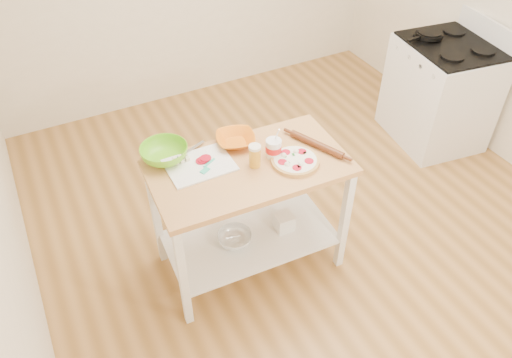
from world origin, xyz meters
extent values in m
cube|color=#AD7B40|center=(0.00, 0.00, -0.01)|extent=(4.00, 4.50, 0.02)
cube|color=tan|center=(-0.59, -0.16, 0.88)|extent=(1.25, 0.72, 0.04)
cube|color=white|center=(-0.59, -0.16, 0.25)|extent=(1.17, 0.66, 0.02)
cube|color=white|center=(-1.17, -0.42, 0.43)|extent=(0.05, 0.05, 0.86)
cube|color=white|center=(-1.14, 0.16, 0.43)|extent=(0.05, 0.05, 0.86)
cube|color=white|center=(-0.03, -0.47, 0.43)|extent=(0.05, 0.05, 0.86)
cube|color=white|center=(-0.01, 0.10, 0.43)|extent=(0.05, 0.05, 0.86)
cube|color=white|center=(1.64, 0.44, 0.46)|extent=(0.80, 0.91, 0.92)
cube|color=black|center=(1.64, 0.44, 0.93)|extent=(0.76, 0.86, 0.02)
cube|color=white|center=(1.97, 0.39, 1.02)|extent=(0.14, 0.81, 0.18)
cylinder|color=black|center=(1.54, 0.62, 0.98)|extent=(0.23, 0.23, 0.03)
cube|color=black|center=(1.36, 0.61, 0.98)|extent=(0.14, 0.03, 0.02)
cylinder|color=tan|center=(-0.32, -0.26, 0.91)|extent=(0.30, 0.30, 0.02)
cylinder|color=tan|center=(-0.32, -0.26, 0.92)|extent=(0.30, 0.30, 0.01)
cylinder|color=white|center=(-0.32, -0.26, 0.92)|extent=(0.26, 0.26, 0.01)
cylinder|color=#B60C21|center=(-0.25, -0.22, 0.93)|extent=(0.06, 0.06, 0.01)
cylinder|color=#B60C21|center=(-0.34, -0.18, 0.93)|extent=(0.06, 0.06, 0.01)
cylinder|color=#B60C21|center=(-0.41, -0.26, 0.93)|extent=(0.06, 0.06, 0.01)
cylinder|color=#B60C21|center=(-0.36, -0.34, 0.93)|extent=(0.06, 0.06, 0.01)
cylinder|color=#B60C21|center=(-0.26, -0.32, 0.93)|extent=(0.06, 0.06, 0.01)
sphere|color=white|center=(-0.28, -0.20, 0.93)|extent=(0.04, 0.04, 0.04)
sphere|color=white|center=(-0.37, -0.20, 0.93)|extent=(0.04, 0.04, 0.04)
sphere|color=white|center=(-0.39, -0.29, 0.93)|extent=(0.04, 0.04, 0.04)
sphere|color=white|center=(-0.32, -0.33, 0.93)|extent=(0.04, 0.04, 0.04)
plane|color=#1B6120|center=(-0.24, -0.24, 0.93)|extent=(0.03, 0.03, 0.00)
plane|color=#1B6120|center=(-0.31, -0.22, 0.93)|extent=(0.03, 0.03, 0.00)
plane|color=#1B6120|center=(-0.37, -0.22, 0.93)|extent=(0.04, 0.04, 0.00)
plane|color=#1B6120|center=(-0.38, -0.28, 0.93)|extent=(0.03, 0.03, 0.00)
plane|color=#1B6120|center=(-0.34, -0.34, 0.93)|extent=(0.03, 0.03, 0.00)
cube|color=white|center=(-0.86, -0.02, 0.91)|extent=(0.40, 0.30, 0.01)
cube|color=#F4EACC|center=(-0.98, 0.05, 0.92)|extent=(0.02, 0.02, 0.02)
cube|color=#F4EACC|center=(-0.94, 0.05, 0.92)|extent=(0.02, 0.02, 0.02)
cube|color=#F4EACC|center=(-0.91, 0.05, 0.92)|extent=(0.02, 0.02, 0.02)
cube|color=#F4EACC|center=(-0.98, 0.08, 0.92)|extent=(0.02, 0.02, 0.02)
cube|color=#F4EACC|center=(-0.94, 0.08, 0.92)|extent=(0.02, 0.02, 0.02)
cube|color=#F4EACC|center=(-0.91, 0.08, 0.92)|extent=(0.02, 0.02, 0.02)
cylinder|color=#B60C21|center=(-0.84, 0.00, 0.92)|extent=(0.07, 0.07, 0.01)
cylinder|color=#B60C21|center=(-0.82, 0.00, 0.92)|extent=(0.07, 0.07, 0.01)
cylinder|color=#B60C21|center=(-0.81, 0.00, 0.93)|extent=(0.07, 0.07, 0.01)
cube|color=#32C6A3|center=(-0.85, -0.10, 0.92)|extent=(0.07, 0.06, 0.01)
cylinder|color=#32C6A3|center=(-0.80, -0.04, 0.92)|extent=(0.09, 0.06, 0.01)
cube|color=silver|center=(-0.83, 0.14, 0.91)|extent=(0.17, 0.09, 0.00)
cube|color=black|center=(-0.94, 0.08, 0.92)|extent=(0.10, 0.06, 0.01)
imported|color=orange|center=(-0.56, 0.08, 0.93)|extent=(0.31, 0.31, 0.06)
imported|color=#67C01B|center=(-1.02, 0.14, 0.95)|extent=(0.39, 0.39, 0.09)
cylinder|color=gold|center=(-0.56, -0.18, 0.97)|extent=(0.07, 0.07, 0.13)
cylinder|color=white|center=(-0.56, -0.18, 1.04)|extent=(0.07, 0.07, 0.02)
cylinder|color=white|center=(-0.41, -0.15, 0.96)|extent=(0.10, 0.10, 0.12)
cylinder|color=red|center=(-0.41, -0.15, 0.96)|extent=(0.10, 0.10, 0.04)
cylinder|color=silver|center=(-0.39, -0.15, 1.05)|extent=(0.01, 0.06, 0.12)
cylinder|color=#5F2F15|center=(-0.12, -0.20, 0.92)|extent=(0.20, 0.38, 0.05)
imported|color=silver|center=(-0.70, -0.16, 0.30)|extent=(0.32, 0.32, 0.07)
cube|color=white|center=(-0.34, -0.20, 0.32)|extent=(0.13, 0.13, 0.12)
camera|label=1|loc=(-1.63, -2.27, 2.84)|focal=35.00mm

